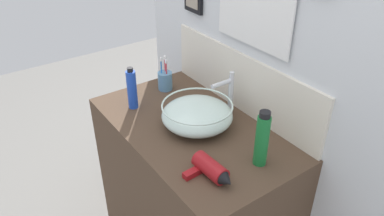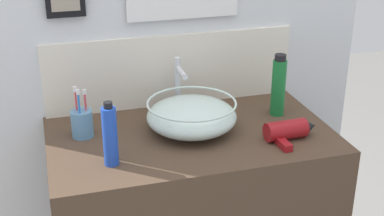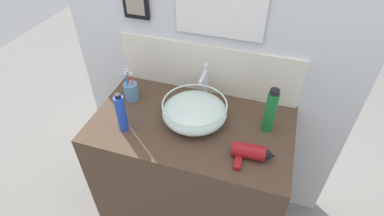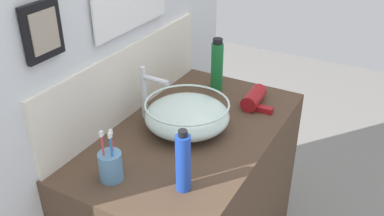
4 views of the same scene
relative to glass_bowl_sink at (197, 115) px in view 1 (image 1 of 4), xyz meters
name	(u,v)px [view 1 (image 1 of 4)]	position (x,y,z in m)	size (l,w,h in m)	color
vanity_counter	(192,195)	(-0.01, -0.02, -0.49)	(1.01, 0.58, 0.85)	#4C3828
back_panel	(251,25)	(-0.01, 0.29, 0.36)	(1.59, 0.10, 2.54)	silver
glass_bowl_sink	(197,115)	(0.00, 0.00, 0.00)	(0.32, 0.32, 0.11)	silver
faucet	(228,91)	(0.00, 0.18, 0.07)	(0.02, 0.12, 0.22)	silver
hair_drier	(212,170)	(0.31, -0.16, -0.03)	(0.19, 0.13, 0.07)	maroon
toothbrush_cup	(165,80)	(-0.38, 0.06, -0.01)	(0.08, 0.08, 0.18)	#598CB2
soap_dispenser	(262,139)	(0.35, 0.05, 0.06)	(0.05, 0.05, 0.24)	#197233
lotion_bottle	(132,89)	(-0.31, -0.16, 0.04)	(0.05, 0.05, 0.21)	blue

